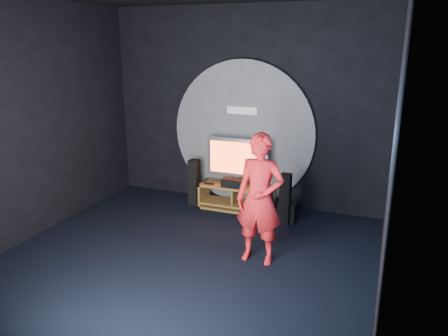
{
  "coord_description": "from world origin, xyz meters",
  "views": [
    {
      "loc": [
        2.46,
        -4.82,
        2.87
      ],
      "look_at": [
        0.18,
        1.05,
        1.05
      ],
      "focal_mm": 35.0,
      "sensor_mm": 36.0,
      "label": 1
    }
  ],
  "objects_px": {
    "tv": "(237,159)",
    "subwoofer": "(287,212)",
    "tower_speaker_left": "(194,182)",
    "tower_speaker_right": "(285,199)",
    "player": "(260,199)",
    "media_console": "(236,199)"
  },
  "relations": [
    {
      "from": "media_console",
      "to": "player",
      "type": "relative_size",
      "value": 0.72
    },
    {
      "from": "tv",
      "to": "player",
      "type": "relative_size",
      "value": 0.63
    },
    {
      "from": "subwoofer",
      "to": "player",
      "type": "bearing_deg",
      "value": -91.85
    },
    {
      "from": "tower_speaker_right",
      "to": "player",
      "type": "xyz_separation_m",
      "value": [
        -0.03,
        -1.38,
        0.46
      ]
    },
    {
      "from": "media_console",
      "to": "tv",
      "type": "relative_size",
      "value": 1.15
    },
    {
      "from": "tower_speaker_right",
      "to": "subwoofer",
      "type": "relative_size",
      "value": 2.63
    },
    {
      "from": "tower_speaker_left",
      "to": "tower_speaker_right",
      "type": "xyz_separation_m",
      "value": [
        1.75,
        -0.26,
        0.0
      ]
    },
    {
      "from": "tower_speaker_left",
      "to": "player",
      "type": "relative_size",
      "value": 0.48
    },
    {
      "from": "tv",
      "to": "subwoofer",
      "type": "height_order",
      "value": "tv"
    },
    {
      "from": "tower_speaker_right",
      "to": "subwoofer",
      "type": "distance_m",
      "value": 0.29
    },
    {
      "from": "media_console",
      "to": "subwoofer",
      "type": "bearing_deg",
      "value": -10.48
    },
    {
      "from": "tower_speaker_left",
      "to": "tv",
      "type": "bearing_deg",
      "value": 7.23
    },
    {
      "from": "tv",
      "to": "player",
      "type": "bearing_deg",
      "value": -61.8
    },
    {
      "from": "media_console",
      "to": "tower_speaker_right",
      "type": "distance_m",
      "value": 1.02
    },
    {
      "from": "tower_speaker_left",
      "to": "player",
      "type": "xyz_separation_m",
      "value": [
        1.72,
        -1.64,
        0.46
      ]
    },
    {
      "from": "tv",
      "to": "subwoofer",
      "type": "relative_size",
      "value": 3.46
    },
    {
      "from": "media_console",
      "to": "tower_speaker_right",
      "type": "xyz_separation_m",
      "value": [
        0.95,
        -0.29,
        0.22
      ]
    },
    {
      "from": "tower_speaker_right",
      "to": "subwoofer",
      "type": "bearing_deg",
      "value": 79.48
    },
    {
      "from": "tv",
      "to": "tower_speaker_left",
      "type": "xyz_separation_m",
      "value": [
        -0.79,
        -0.1,
        -0.48
      ]
    },
    {
      "from": "subwoofer",
      "to": "player",
      "type": "xyz_separation_m",
      "value": [
        -0.05,
        -1.49,
        0.72
      ]
    },
    {
      "from": "tower_speaker_left",
      "to": "player",
      "type": "bearing_deg",
      "value": -43.58
    },
    {
      "from": "player",
      "to": "tower_speaker_left",
      "type": "bearing_deg",
      "value": 137.47
    }
  ]
}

